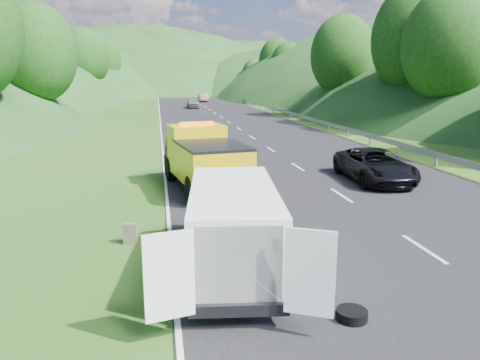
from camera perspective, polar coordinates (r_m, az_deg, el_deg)
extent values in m
plane|color=#38661E|center=(14.56, 7.13, -6.35)|extent=(320.00, 320.00, 0.00)
cube|color=black|center=(53.82, -2.31, 7.65)|extent=(14.00, 200.00, 0.02)
cube|color=gray|center=(67.37, 2.48, 8.66)|extent=(0.06, 140.00, 1.52)
cylinder|color=black|center=(21.60, -8.45, 1.38)|extent=(0.54, 1.13, 1.08)
cylinder|color=black|center=(22.05, -3.22, 1.73)|extent=(0.54, 1.13, 1.08)
cylinder|color=black|center=(17.47, -5.80, -1.24)|extent=(0.54, 1.13, 1.08)
cylinder|color=black|center=(18.03, 0.55, -0.73)|extent=(0.54, 1.13, 1.08)
cube|color=#DDB30B|center=(20.75, -5.28, 3.87)|extent=(2.56, 2.07, 2.05)
cube|color=#DDB30B|center=(18.48, -3.45, 1.97)|extent=(2.93, 4.00, 1.40)
cube|color=black|center=(18.35, -3.48, 4.28)|extent=(2.93, 4.00, 0.11)
cube|color=black|center=(22.09, -6.06, 2.83)|extent=(2.34, 1.62, 0.76)
cube|color=black|center=(22.74, -6.42, 2.56)|extent=(2.27, 0.57, 0.54)
cube|color=#DDB30B|center=(22.34, -6.32, 4.76)|extent=(2.27, 1.18, 1.18)
cube|color=orange|center=(20.61, -5.34, 6.84)|extent=(1.53, 0.51, 0.17)
cube|color=black|center=(21.42, -5.79, 5.16)|extent=(2.04, 0.41, 0.97)
cylinder|color=black|center=(12.99, -4.94, -6.89)|extent=(0.37, 0.79, 0.76)
cylinder|color=black|center=(13.05, 2.68, -6.77)|extent=(0.37, 0.79, 0.76)
cylinder|color=black|center=(9.99, -5.50, -13.14)|extent=(0.37, 0.79, 0.76)
cylinder|color=black|center=(10.06, 4.59, -12.92)|extent=(0.37, 0.79, 0.76)
cube|color=white|center=(11.07, -0.82, -5.39)|extent=(2.53, 5.17, 1.77)
cube|color=white|center=(13.69, -1.27, -3.50)|extent=(2.00, 1.08, 0.96)
cube|color=black|center=(13.31, -1.25, -0.57)|extent=(1.79, 0.53, 0.80)
cube|color=black|center=(8.79, -0.15, -10.32)|extent=(1.62, 0.29, 1.53)
cube|color=white|center=(8.42, -8.64, -11.53)|extent=(0.90, 0.26, 1.62)
cube|color=white|center=(8.55, 8.51, -11.15)|extent=(0.84, 0.46, 1.62)
cube|color=black|center=(9.07, -0.12, -15.56)|extent=(1.91, 0.37, 0.24)
imported|color=white|center=(13.89, -4.18, -7.23)|extent=(0.50, 0.66, 1.74)
imported|color=#D0D16F|center=(14.65, -5.07, -6.18)|extent=(0.58, 0.48, 1.11)
imported|color=black|center=(10.00, 8.36, -15.64)|extent=(1.06, 0.67, 1.56)
cube|color=brown|center=(13.79, -13.27, -6.37)|extent=(0.40, 0.26, 0.61)
cylinder|color=black|center=(9.87, 13.43, -16.30)|extent=(0.62, 0.62, 0.20)
imported|color=black|center=(22.13, 15.98, -0.14)|extent=(2.56, 5.25, 1.44)
imported|color=#505155|center=(68.97, -5.76, 8.70)|extent=(1.69, 4.20, 1.43)
imported|color=brown|center=(85.64, -4.48, 9.49)|extent=(1.60, 4.59, 1.51)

